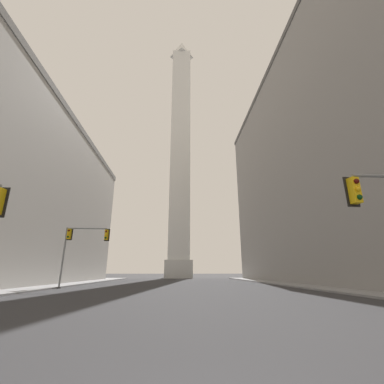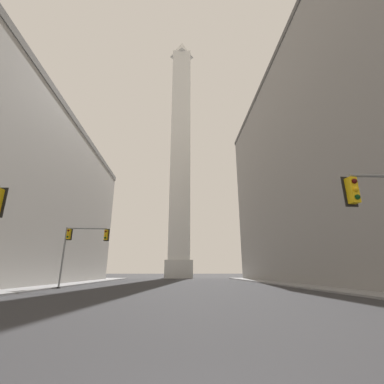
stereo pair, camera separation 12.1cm
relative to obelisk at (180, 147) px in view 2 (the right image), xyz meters
name	(u,v)px [view 2 (the right image)]	position (x,y,z in m)	size (l,w,h in m)	color
sidewalk_left	(19,289)	(-14.99, -42.90, -37.33)	(5.00, 80.43, 0.15)	gray
sidewalk_right	(330,288)	(14.99, -42.90, -37.33)	(5.00, 80.43, 0.15)	gray
building_right	(362,159)	(28.63, -33.73, -18.83)	(26.15, 60.01, 37.15)	gray
obelisk	(180,147)	(0.00, 0.00, 0.00)	(7.07, 7.07, 77.08)	silver
traffic_light_mid_left	(79,241)	(-10.89, -40.57, -32.62)	(4.82, 0.52, 6.29)	slate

